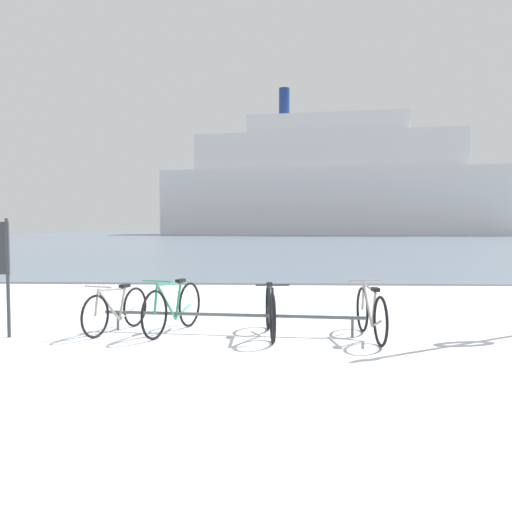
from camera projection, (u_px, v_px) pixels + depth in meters
ground at (265, 240)px, 59.14m from camera, size 80.00×132.00×0.08m
bike_rack at (231, 316)px, 8.40m from camera, size 3.92×0.46×0.31m
bicycle_0 at (116, 310)px, 8.53m from camera, size 0.65×1.54×0.74m
bicycle_1 at (173, 308)px, 8.46m from camera, size 0.65×1.71×0.83m
bicycle_2 at (270, 311)px, 8.22m from camera, size 0.46×1.70×0.80m
bicycle_3 at (371, 313)px, 8.03m from camera, size 0.46×1.72×0.80m
ferry_ship at (333, 185)px, 83.31m from camera, size 52.03×15.90×21.67m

